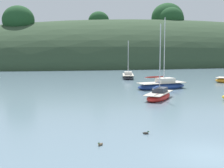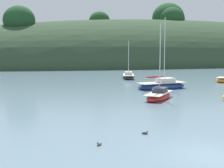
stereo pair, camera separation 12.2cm
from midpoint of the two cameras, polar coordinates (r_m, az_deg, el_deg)
The scene contains 7 objects.
ground_plane at distance 17.53m, azimuth 16.01°, elevation -11.51°, with size 400.00×400.00×0.00m, color slate.
far_shoreline_hill at distance 91.87m, azimuth 7.47°, elevation 3.46°, with size 150.00×36.00×28.29m.
sailboat_orange_cutter at distance 53.04m, azimuth 2.67°, elevation 1.29°, with size 3.06×5.52×6.11m.
sailboat_red_portside at distance 41.30m, azimuth 8.37°, elevation -0.25°, with size 6.69×3.20×8.81m.
sailboat_navy_dinghy at distance 33.60m, azimuth 7.84°, elevation -1.95°, with size 4.66×5.19×7.57m.
duck_lone_right at distance 20.67m, azimuth 5.59°, elevation -8.30°, with size 0.42×0.29×0.24m.
duck_lone_left at distance 18.38m, azimuth -2.18°, elevation -10.21°, with size 0.37×0.36×0.24m.
Camera 1 is at (-8.49, -14.36, 5.43)m, focal length 53.88 mm.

